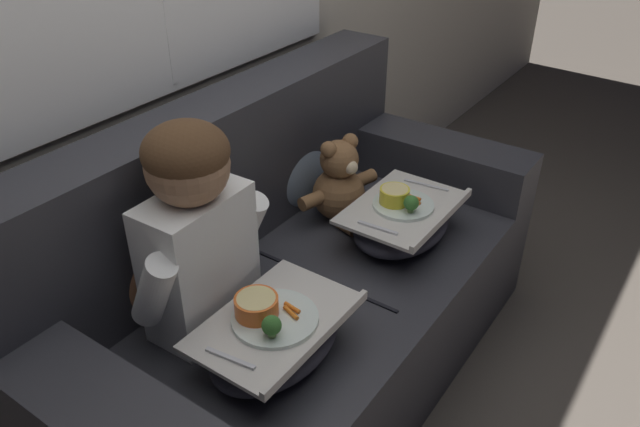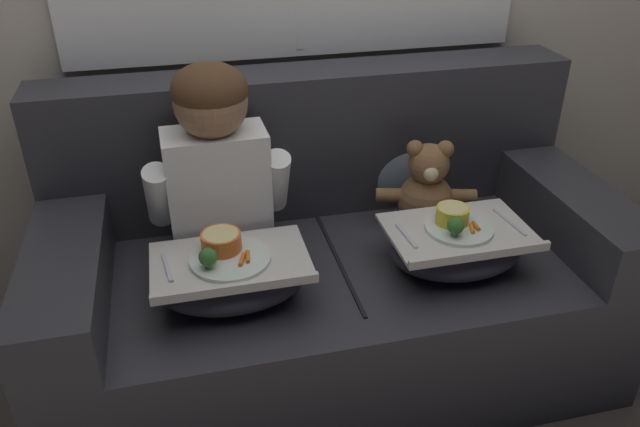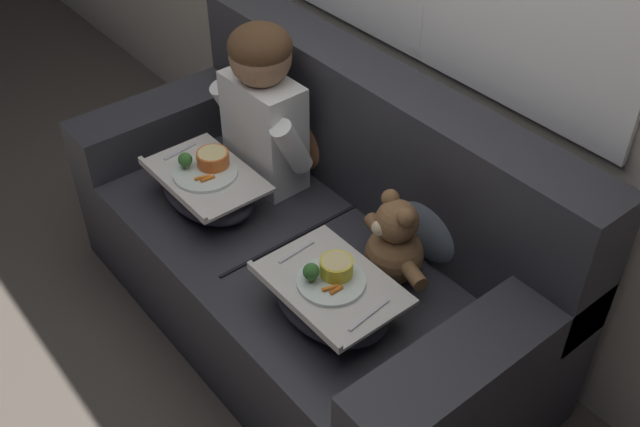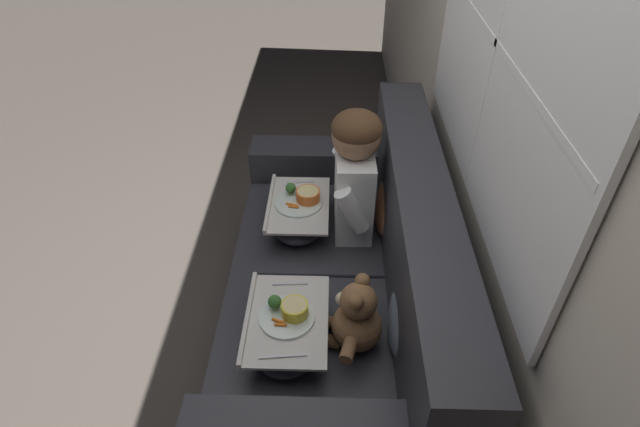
{
  "view_description": "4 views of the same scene",
  "coord_description": "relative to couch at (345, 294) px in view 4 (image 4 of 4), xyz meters",
  "views": [
    {
      "loc": [
        -1.32,
        -0.99,
        1.73
      ],
      "look_at": [
        0.05,
        -0.03,
        0.69
      ],
      "focal_mm": 35.0,
      "sensor_mm": 36.0,
      "label": 1
    },
    {
      "loc": [
        -0.46,
        -1.68,
        1.63
      ],
      "look_at": [
        -0.04,
        0.02,
        0.62
      ],
      "focal_mm": 35.0,
      "sensor_mm": 36.0,
      "label": 2
    },
    {
      "loc": [
        1.6,
        -1.21,
        2.23
      ],
      "look_at": [
        0.09,
        0.01,
        0.62
      ],
      "focal_mm": 42.0,
      "sensor_mm": 36.0,
      "label": 3
    },
    {
      "loc": [
        1.58,
        -0.01,
        2.11
      ],
      "look_at": [
        -0.07,
        -0.05,
        0.78
      ],
      "focal_mm": 28.0,
      "sensor_mm": 36.0,
      "label": 4
    }
  ],
  "objects": [
    {
      "name": "lap_tray_teddy",
      "position": [
        0.36,
        -0.23,
        0.2
      ],
      "size": [
        0.45,
        0.31,
        0.21
      ],
      "color": "#2D2D38",
      "rests_on": "teddy_bear"
    },
    {
      "name": "wall_back_with_window",
      "position": [
        0.0,
        0.49,
        0.96
      ],
      "size": [
        8.0,
        0.08,
        2.6
      ],
      "color": "beige",
      "rests_on": "ground_plane"
    },
    {
      "name": "ground_plane",
      "position": [
        0.0,
        -0.07,
        -0.35
      ],
      "size": [
        14.0,
        14.0,
        0.0
      ],
      "primitive_type": "plane",
      "color": "#4C443D"
    },
    {
      "name": "lap_tray_child",
      "position": [
        -0.36,
        -0.23,
        0.2
      ],
      "size": [
        0.46,
        0.3,
        0.21
      ],
      "color": "#2D2D38",
      "rests_on": "child_figure"
    },
    {
      "name": "teddy_bear",
      "position": [
        0.36,
        0.03,
        0.26
      ],
      "size": [
        0.35,
        0.25,
        0.33
      ],
      "color": "brown",
      "rests_on": "couch"
    },
    {
      "name": "throw_pillow_behind_child",
      "position": [
        -0.36,
        0.21,
        0.29
      ],
      "size": [
        0.36,
        0.18,
        0.38
      ],
      "color": "#B2754C",
      "rests_on": "couch"
    },
    {
      "name": "throw_pillow_behind_teddy",
      "position": [
        0.36,
        0.21,
        0.29
      ],
      "size": [
        0.33,
        0.16,
        0.34
      ],
      "color": "slate",
      "rests_on": "couch"
    },
    {
      "name": "child_figure",
      "position": [
        -0.36,
        0.03,
        0.47
      ],
      "size": [
        0.45,
        0.23,
        0.64
      ],
      "color": "white",
      "rests_on": "couch"
    },
    {
      "name": "couch",
      "position": [
        0.0,
        0.0,
        0.0
      ],
      "size": [
        1.87,
        0.93,
        0.99
      ],
      "color": "#2D2D33",
      "rests_on": "ground_plane"
    }
  ]
}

